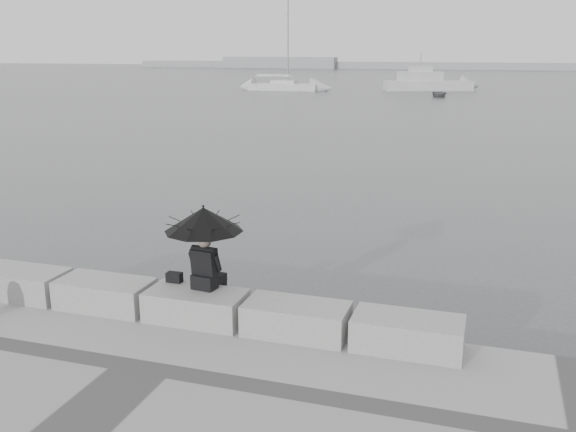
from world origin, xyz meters
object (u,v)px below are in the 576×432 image
(seated_person, at_px, (204,227))
(sailboat_left, at_px, (284,86))
(motor_cruiser, at_px, (428,83))
(dinghy, at_px, (439,94))

(seated_person, relative_size, sailboat_left, 0.11)
(seated_person, height_order, motor_cruiser, motor_cruiser)
(seated_person, height_order, sailboat_left, sailboat_left)
(motor_cruiser, distance_m, dinghy, 10.09)
(dinghy, bearing_deg, sailboat_left, 155.56)
(seated_person, distance_m, dinghy, 60.20)
(motor_cruiser, xyz_separation_m, dinghy, (2.16, -9.84, -0.60))
(sailboat_left, distance_m, dinghy, 19.14)
(seated_person, bearing_deg, sailboat_left, 114.13)
(sailboat_left, xyz_separation_m, dinghy, (18.55, -4.73, -0.23))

